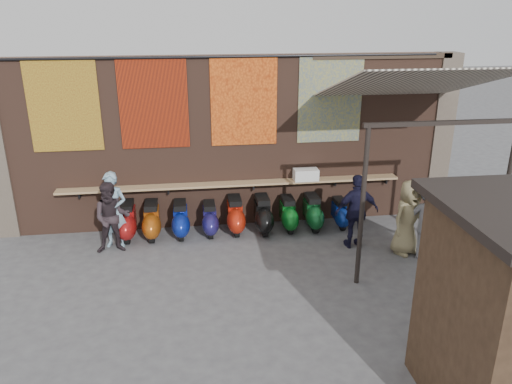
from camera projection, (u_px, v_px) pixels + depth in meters
ground at (245, 274)px, 9.90m from camera, size 70.00×70.00×0.00m
brick_wall at (231, 143)px, 11.72m from camera, size 10.00×0.40×4.00m
pier_right at (439, 135)px, 12.40m from camera, size 0.50×0.50×4.00m
eating_counter at (233, 184)px, 11.69m from camera, size 8.00×0.32×0.05m
shelf_box at (306, 175)px, 11.83m from camera, size 0.58×0.32×0.27m
tapestry_redgold at (64, 106)px, 10.70m from camera, size 1.50×0.02×2.00m
tapestry_sun at (154, 104)px, 10.95m from camera, size 1.50×0.02×2.00m
tapestry_orange at (244, 101)px, 11.21m from camera, size 1.50×0.02×2.00m
tapestry_multi at (330, 99)px, 11.47m from camera, size 1.50×0.02×2.00m
hang_rail at (230, 57)px, 10.82m from camera, size 9.50×0.06×0.06m
scooter_stool_0 at (127, 221)px, 11.32m from camera, size 0.40×0.89×0.84m
scooter_stool_1 at (152, 221)px, 11.37m from camera, size 0.39×0.87×0.83m
scooter_stool_2 at (181, 220)px, 11.46m from camera, size 0.38×0.84×0.80m
scooter_stool_3 at (210, 219)px, 11.56m from camera, size 0.35×0.79×0.75m
scooter_stool_4 at (235, 215)px, 11.66m from camera, size 0.39×0.88×0.83m
scooter_stool_5 at (263, 215)px, 11.68m from camera, size 0.40×0.89×0.84m
scooter_stool_6 at (288, 214)px, 11.81m from camera, size 0.37×0.82×0.78m
scooter_stool_7 at (313, 212)px, 11.86m from camera, size 0.38×0.85×0.81m
scooter_stool_8 at (340, 213)px, 11.98m from camera, size 0.32×0.72×0.68m
diner_left at (113, 210)px, 10.79m from camera, size 0.73×0.60×1.72m
diner_right at (112, 218)px, 10.59m from camera, size 0.80×0.65×1.57m
shopper_navy at (357, 212)px, 10.79m from camera, size 0.99×0.45×1.66m
shopper_grey at (428, 219)px, 10.29m from camera, size 1.31×1.16×1.76m
shopper_tan at (408, 217)px, 10.52m from camera, size 0.95×0.81×1.64m
stall_sign at (506, 237)px, 6.89m from camera, size 1.20×0.06×0.50m
stall_shelf at (494, 299)px, 7.23m from camera, size 2.11×0.13×0.06m
awning_canvas at (412, 84)px, 9.97m from camera, size 3.20×3.28×0.97m
awning_ledger at (384, 56)px, 11.31m from camera, size 3.30×0.08×0.12m
awning_header at (445, 123)px, 8.74m from camera, size 3.00×0.08×0.08m
awning_post_left at (362, 208)px, 9.08m from camera, size 0.09×0.09×3.10m
awning_post_right at (504, 200)px, 9.45m from camera, size 0.09×0.09×3.10m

